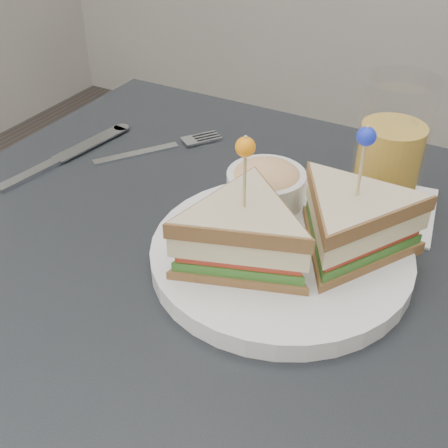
# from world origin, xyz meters

# --- Properties ---
(table) EXTENTS (0.80, 0.80, 0.75)m
(table) POSITION_xyz_m (0.00, 0.00, 0.67)
(table) COLOR black
(table) RESTS_ON ground
(plate_meal) EXTENTS (0.34, 0.33, 0.17)m
(plate_meal) POSITION_xyz_m (0.07, 0.04, 0.80)
(plate_meal) COLOR white
(plate_meal) RESTS_ON table
(cutlery_fork) EXTENTS (0.13, 0.17, 0.01)m
(cutlery_fork) POSITION_xyz_m (-0.19, 0.20, 0.75)
(cutlery_fork) COLOR silver
(cutlery_fork) RESTS_ON table
(cutlery_knife) EXTENTS (0.05, 0.24, 0.01)m
(cutlery_knife) POSITION_xyz_m (-0.30, 0.10, 0.75)
(cutlery_knife) COLOR #B4B9C0
(cutlery_knife) RESTS_ON table
(drink_set) EXTENTS (0.15, 0.15, 0.17)m
(drink_set) POSITION_xyz_m (0.13, 0.20, 0.83)
(drink_set) COLOR white
(drink_set) RESTS_ON table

